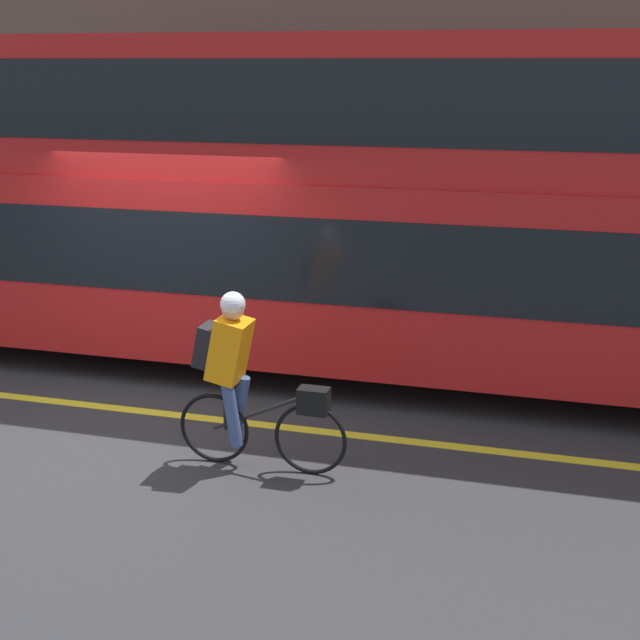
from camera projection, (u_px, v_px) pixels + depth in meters
ground_plane at (132, 423)px, 8.69m from camera, size 80.00×80.00×0.00m
road_center_line at (146, 411)px, 8.96m from camera, size 50.00×0.14×0.01m
sidewalk_curb at (301, 282)px, 13.90m from camera, size 60.00×2.07×0.13m
building_facade at (322, 52)px, 14.03m from camera, size 60.00×0.30×7.04m
bus at (386, 191)px, 9.59m from camera, size 11.90×2.51×3.66m
cyclist_on_bike at (242, 374)px, 7.54m from camera, size 1.51×0.32×1.56m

